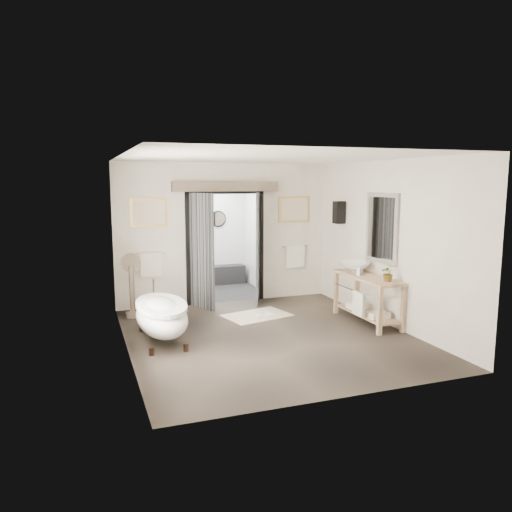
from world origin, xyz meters
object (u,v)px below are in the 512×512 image
object	(u,v)px
vanity	(367,295)
basin	(355,267)
rug	(257,315)
clawfoot_tub	(162,316)

from	to	relation	value
vanity	basin	xyz separation A→B (m)	(-0.01, 0.42, 0.44)
vanity	rug	world-z (taller)	vanity
clawfoot_tub	rug	size ratio (longest dim) A/B	1.45
rug	basin	size ratio (longest dim) A/B	2.14
clawfoot_tub	basin	size ratio (longest dim) A/B	3.10
clawfoot_tub	basin	bearing A→B (deg)	3.79
vanity	basin	bearing A→B (deg)	90.70
rug	basin	bearing A→B (deg)	-20.98
clawfoot_tub	vanity	bearing A→B (deg)	-2.89
clawfoot_tub	rug	xyz separation A→B (m)	(1.93, 0.89, -0.41)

